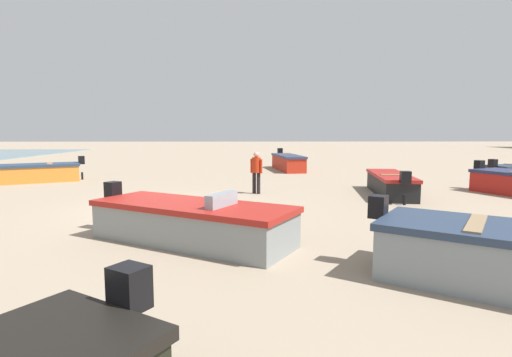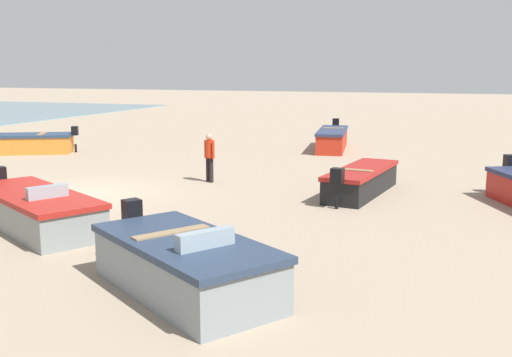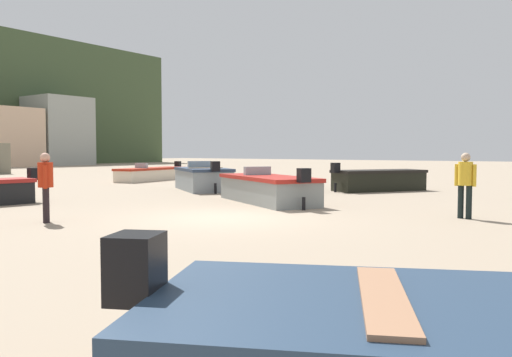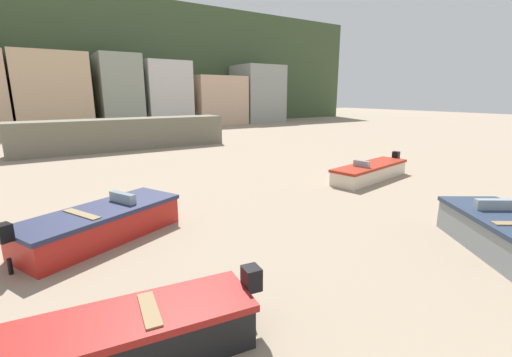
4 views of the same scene
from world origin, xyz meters
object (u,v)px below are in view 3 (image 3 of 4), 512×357
Objects in this scene: boat_grey_1 at (267,189)px; boat_grey_8 at (203,179)px; boat_black_0 at (379,180)px; beach_walker_distant at (465,180)px; boat_cream_5 at (151,174)px; beach_walker_foreground at (46,182)px.

boat_grey_8 reaches higher than boat_grey_1.
beach_walker_distant is at bearing -21.54° from boat_black_0.
boat_grey_1 is at bearing 142.91° from boat_cream_5.
beach_walker_distant is at bearing 73.88° from beach_walker_foreground.
boat_grey_1 is 7.01m from beach_walker_foreground.
boat_grey_8 is at bearing -7.87° from beach_walker_distant.
beach_walker_foreground is at bearing -162.88° from boat_grey_1.
beach_walker_distant is at bearing -63.73° from boat_grey_1.
beach_walker_distant is (-6.58, -18.55, 0.57)m from boat_cream_5.
boat_grey_1 is 0.89× the size of boat_cream_5.
boat_black_0 is 0.77× the size of boat_cream_5.
beach_walker_foreground is (-6.82, 1.51, 0.51)m from boat_grey_1.
boat_grey_8 is at bearing -113.80° from boat_black_0.
beach_walker_foreground is at bearing -67.97° from boat_black_0.
beach_walker_foreground is at bearing 119.39° from boat_cream_5.
beach_walker_distant is at bearing 150.08° from boat_cream_5.
beach_walker_distant reaches higher than boat_grey_1.
boat_cream_5 is at bearing -12.59° from beach_walker_distant.
boat_grey_8 is at bearing 143.13° from boat_cream_5.
boat_black_0 reaches higher than boat_cream_5.
boat_grey_1 is 1.16× the size of boat_grey_8.
beach_walker_foreground and beach_walker_distant have the same top height.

